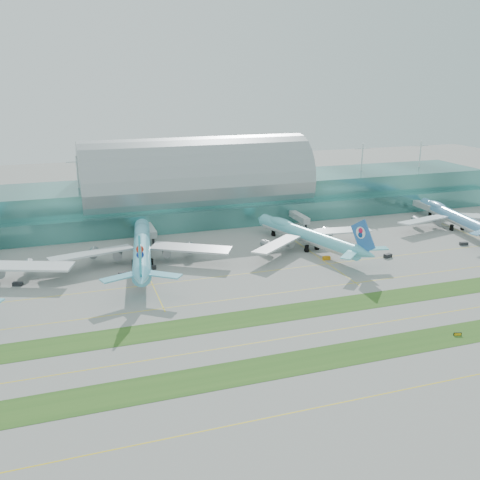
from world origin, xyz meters
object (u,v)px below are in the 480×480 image
object	(u,v)px
airliner_d	(454,216)
taxiway_sign_east	(458,334)
airliner_b	(142,247)
airliner_c	(306,234)
terminal	(197,192)

from	to	relation	value
airliner_d	taxiway_sign_east	world-z (taller)	airliner_d
airliner_d	taxiway_sign_east	size ratio (longest dim) A/B	31.10
airliner_b	taxiway_sign_east	bearing A→B (deg)	-41.16
airliner_b	airliner_c	xyz separation A→B (m)	(71.82, -2.68, -0.65)
terminal	airliner_b	xyz separation A→B (m)	(-38.89, -64.23, -7.19)
airliner_b	terminal	bearing A→B (deg)	67.30
airliner_c	airliner_d	bearing A→B (deg)	-11.67
terminal	airliner_d	xyz separation A→B (m)	(117.46, -60.09, -8.05)
airliner_c	taxiway_sign_east	bearing A→B (deg)	-101.64
airliner_d	airliner_c	bearing A→B (deg)	-166.82
airliner_d	taxiway_sign_east	bearing A→B (deg)	-119.84
terminal	airliner_c	size ratio (longest dim) A/B	4.61
terminal	taxiway_sign_east	world-z (taller)	terminal
airliner_b	airliner_d	bearing A→B (deg)	10.01
airliner_d	taxiway_sign_east	distance (m)	124.36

